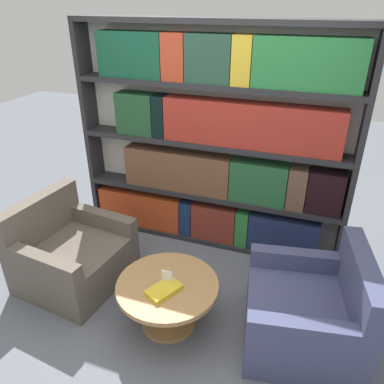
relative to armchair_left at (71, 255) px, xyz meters
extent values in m
plane|color=slate|center=(1.03, -0.28, -0.28)|extent=(14.00, 14.00, 0.00)
cube|color=silver|center=(1.03, 1.23, 0.88)|extent=(2.82, 0.05, 2.32)
cube|color=#262628|center=(-0.35, 1.11, 0.88)|extent=(0.05, 0.30, 2.32)
cube|color=#262628|center=(2.42, 1.11, 0.88)|extent=(0.05, 0.30, 2.32)
cube|color=#262628|center=(1.03, 1.11, -0.25)|extent=(2.72, 0.30, 0.05)
cube|color=#262628|center=(1.03, 1.11, 0.30)|extent=(2.72, 0.30, 0.05)
cube|color=#262628|center=(1.03, 1.11, 0.88)|extent=(2.72, 0.30, 0.05)
cube|color=#262628|center=(1.03, 1.11, 1.46)|extent=(2.72, 0.30, 0.05)
cube|color=#262628|center=(1.03, 1.11, 2.01)|extent=(2.72, 0.30, 0.05)
cube|color=#B33F1A|center=(0.21, 1.08, -0.02)|extent=(1.02, 0.20, 0.41)
cube|color=navy|center=(0.79, 1.08, -0.02)|extent=(0.13, 0.20, 0.41)
cube|color=maroon|center=(1.11, 1.08, -0.02)|extent=(0.49, 0.20, 0.41)
cube|color=#2A7735|center=(1.43, 1.08, -0.02)|extent=(0.13, 0.20, 0.41)
cube|color=#1D284C|center=(1.86, 1.08, -0.02)|extent=(0.71, 0.20, 0.41)
cube|color=brown|center=(0.68, 1.08, 0.54)|extent=(1.17, 0.20, 0.43)
cube|color=#235931|center=(1.56, 1.08, 0.54)|extent=(0.57, 0.20, 0.43)
cube|color=brown|center=(1.94, 1.08, 0.54)|extent=(0.17, 0.20, 0.43)
cube|color=black|center=(2.20, 1.08, 0.54)|extent=(0.33, 0.20, 0.43)
cube|color=#1F4A29|center=(0.23, 1.08, 1.12)|extent=(0.41, 0.20, 0.43)
cube|color=black|center=(0.51, 1.08, 1.12)|extent=(0.12, 0.20, 0.43)
cube|color=#A52C21|center=(1.43, 1.08, 1.12)|extent=(1.71, 0.20, 0.43)
cube|color=#144B32|center=(0.22, 1.08, 1.70)|extent=(0.67, 0.20, 0.43)
cube|color=#B53C21|center=(0.68, 1.08, 1.70)|extent=(0.23, 0.20, 0.43)
cube|color=#254735|center=(1.02, 1.08, 1.70)|extent=(0.43, 0.20, 0.43)
cube|color=gold|center=(1.33, 1.08, 1.70)|extent=(0.17, 0.20, 0.43)
cube|color=#28763A|center=(1.88, 1.08, 1.70)|extent=(0.92, 0.20, 0.43)
cube|color=brown|center=(0.04, 0.00, -0.08)|extent=(0.96, 1.00, 0.41)
cube|color=brown|center=(-0.32, 0.04, 0.34)|extent=(0.24, 0.92, 0.42)
cube|color=brown|center=(0.07, -0.40, 0.21)|extent=(0.73, 0.20, 0.17)
cube|color=brown|center=(0.16, 0.38, 0.21)|extent=(0.73, 0.20, 0.17)
cube|color=#42476B|center=(2.16, 0.00, -0.08)|extent=(1.01, 1.05, 0.41)
cube|color=#42476B|center=(2.52, 0.06, 0.34)|extent=(0.29, 0.92, 0.42)
cube|color=#42476B|center=(2.02, 0.37, 0.21)|extent=(0.74, 0.24, 0.17)
cube|color=#42476B|center=(2.16, -0.41, 0.21)|extent=(0.74, 0.24, 0.17)
cylinder|color=#AD7F4C|center=(1.10, -0.21, -0.08)|extent=(0.15, 0.15, 0.39)
cylinder|color=#AD7F4C|center=(1.10, -0.21, -0.26)|extent=(0.46, 0.46, 0.03)
cylinder|color=#AD7F4C|center=(1.10, -0.21, 0.13)|extent=(0.83, 0.83, 0.04)
cube|color=black|center=(1.10, -0.21, 0.15)|extent=(0.05, 0.06, 0.01)
cube|color=white|center=(1.10, -0.21, 0.21)|extent=(0.09, 0.01, 0.13)
cube|color=gold|center=(1.11, -0.31, 0.17)|extent=(0.27, 0.32, 0.04)
camera|label=1|loc=(2.07, -2.33, 2.19)|focal=35.00mm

